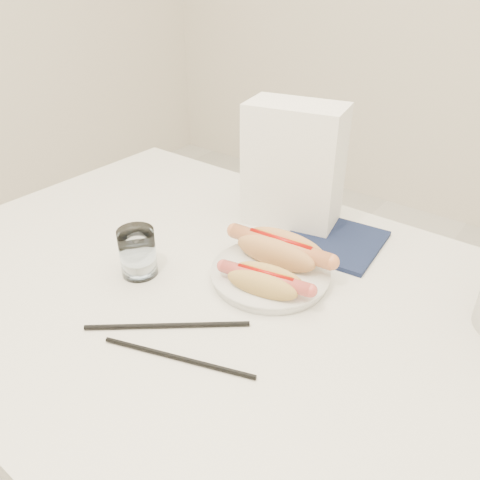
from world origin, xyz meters
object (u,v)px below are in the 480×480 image
Objects in this scene: napkin_box at (293,166)px; hotdog_right at (265,281)px; table at (229,318)px; water_glass at (138,252)px; plate at (270,275)px; hotdog_left at (280,249)px.

hotdog_right is at bearing -78.86° from napkin_box.
table is 4.87× the size of napkin_box.
table is 13.87× the size of water_glass.
table is 7.92× the size of hotdog_right.
water_glass reaches higher than table.
napkin_box is (0.11, 0.32, 0.08)m from water_glass.
plate is 2.27× the size of water_glass.
plate is at bearing 61.35° from table.
table is at bearing -92.47° from napkin_box.
hotdog_left is (0.03, 0.10, 0.10)m from table.
hotdog_right is at bearing 16.57° from table.
water_glass is at bearing -146.80° from plate.
hotdog_right is 0.23m from water_glass.
plate is 1.03× the size of hotdog_left.
hotdog_left reaches higher than plate.
hotdog_left is at bearing 98.67° from plate.
table is at bearing -174.92° from hotdog_right.
napkin_box is at bearing 113.40° from plate.
table is 0.10m from plate.
plate reaches higher than table.
plate is 0.23m from water_glass.
hotdog_right is at bearing -76.04° from hotdog_left.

